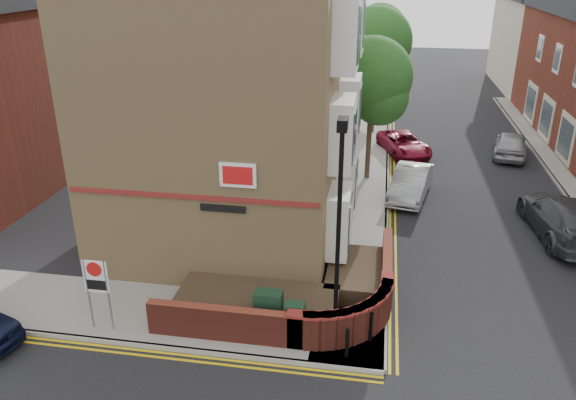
% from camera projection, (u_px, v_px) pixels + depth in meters
% --- Properties ---
extents(ground, '(120.00, 120.00, 0.00)m').
position_uv_depth(ground, '(270.00, 361.00, 14.99)').
color(ground, black).
rests_on(ground, ground).
extents(pavement_corner, '(13.00, 3.00, 0.12)m').
position_uv_depth(pavement_corner, '(166.00, 314.00, 16.86)').
color(pavement_corner, gray).
rests_on(pavement_corner, ground).
extents(pavement_main, '(2.00, 32.00, 0.12)m').
position_uv_depth(pavement_main, '(368.00, 165.00, 29.15)').
color(pavement_main, gray).
rests_on(pavement_main, ground).
extents(kerb_side, '(13.00, 0.15, 0.12)m').
position_uv_depth(kerb_side, '(146.00, 346.00, 15.50)').
color(kerb_side, gray).
rests_on(kerb_side, ground).
extents(kerb_main_near, '(0.15, 32.00, 0.12)m').
position_uv_depth(kerb_main_near, '(388.00, 166.00, 29.00)').
color(kerb_main_near, gray).
rests_on(kerb_main_near, ground).
extents(kerb_main_far, '(0.15, 40.00, 0.12)m').
position_uv_depth(kerb_main_far, '(568.00, 198.00, 25.06)').
color(kerb_main_far, gray).
rests_on(kerb_main_far, ground).
extents(yellow_lines_side, '(13.00, 0.28, 0.01)m').
position_uv_depth(yellow_lines_side, '(143.00, 353.00, 15.30)').
color(yellow_lines_side, gold).
rests_on(yellow_lines_side, ground).
extents(yellow_lines_main, '(0.28, 32.00, 0.01)m').
position_uv_depth(yellow_lines_main, '(392.00, 167.00, 28.98)').
color(yellow_lines_main, gold).
rests_on(yellow_lines_main, ground).
extents(corner_building, '(8.95, 10.40, 13.60)m').
position_uv_depth(corner_building, '(234.00, 70.00, 20.22)').
color(corner_building, tan).
rests_on(corner_building, ground).
extents(garden_wall, '(6.80, 6.00, 1.20)m').
position_uv_depth(garden_wall, '(286.00, 308.00, 17.26)').
color(garden_wall, maroon).
rests_on(garden_wall, ground).
extents(lamppost, '(0.25, 0.50, 6.30)m').
position_uv_depth(lamppost, '(338.00, 234.00, 14.51)').
color(lamppost, black).
rests_on(lamppost, pavement_corner).
extents(utility_cabinet_large, '(0.80, 0.45, 1.20)m').
position_uv_depth(utility_cabinet_large, '(269.00, 310.00, 15.93)').
color(utility_cabinet_large, '#15301D').
rests_on(utility_cabinet_large, pavement_corner).
extents(utility_cabinet_small, '(0.55, 0.40, 1.10)m').
position_uv_depth(utility_cabinet_small, '(295.00, 320.00, 15.56)').
color(utility_cabinet_small, '#15301D').
rests_on(utility_cabinet_small, pavement_corner).
extents(bollard_near, '(0.11, 0.11, 0.90)m').
position_uv_depth(bollard_near, '(347.00, 342.00, 14.82)').
color(bollard_near, black).
rests_on(bollard_near, pavement_corner).
extents(bollard_far, '(0.11, 0.11, 0.90)m').
position_uv_depth(bollard_far, '(371.00, 327.00, 15.45)').
color(bollard_far, black).
rests_on(bollard_far, pavement_corner).
extents(zone_sign, '(0.72, 0.07, 2.20)m').
position_uv_depth(zone_sign, '(96.00, 282.00, 15.56)').
color(zone_sign, slate).
rests_on(zone_sign, pavement_corner).
extents(far_terrace_cream, '(5.40, 12.40, 8.00)m').
position_uv_depth(far_terrace_cream, '(536.00, 37.00, 45.59)').
color(far_terrace_cream, '#B8AB97').
rests_on(far_terrace_cream, ground).
extents(tree_near, '(3.64, 3.65, 6.70)m').
position_uv_depth(tree_near, '(372.00, 83.00, 25.55)').
color(tree_near, '#382B1E').
rests_on(tree_near, pavement_main).
extents(tree_mid, '(4.03, 4.03, 7.42)m').
position_uv_depth(tree_mid, '(377.00, 47.00, 32.60)').
color(tree_mid, '#382B1E').
rests_on(tree_mid, pavement_main).
extents(tree_far, '(3.81, 3.81, 7.00)m').
position_uv_depth(tree_far, '(379.00, 35.00, 39.96)').
color(tree_far, '#382B1E').
rests_on(tree_far, pavement_main).
extents(traffic_light_assembly, '(0.20, 0.16, 4.20)m').
position_uv_depth(traffic_light_assembly, '(382.00, 79.00, 36.17)').
color(traffic_light_assembly, black).
rests_on(traffic_light_assembly, pavement_main).
extents(silver_car_near, '(2.25, 4.38, 1.38)m').
position_uv_depth(silver_car_near, '(411.00, 183.00, 25.09)').
color(silver_car_near, '#9DA1A4').
rests_on(silver_car_near, ground).
extents(red_car_main, '(3.32, 4.65, 1.18)m').
position_uv_depth(red_car_main, '(404.00, 143.00, 30.76)').
color(red_car_main, maroon).
rests_on(red_car_main, ground).
extents(grey_car_far, '(2.70, 5.63, 1.58)m').
position_uv_depth(grey_car_far, '(564.00, 217.00, 21.47)').
color(grey_car_far, '#34363A').
rests_on(grey_car_far, ground).
extents(silver_car_far, '(2.39, 4.30, 1.39)m').
position_uv_depth(silver_car_far, '(510.00, 144.00, 30.34)').
color(silver_car_far, '#94949B').
rests_on(silver_car_far, ground).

